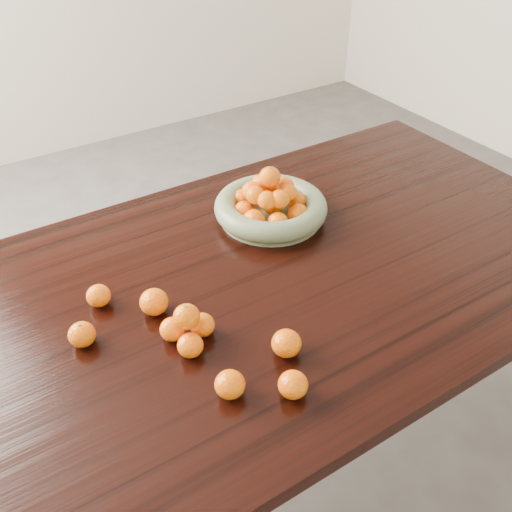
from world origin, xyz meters
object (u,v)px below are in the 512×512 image
orange_pyramid (188,329)px  loose_orange_0 (82,334)px  dining_table (239,311)px  fruit_bowl (270,205)px

orange_pyramid → loose_orange_0: 0.22m
loose_orange_0 → dining_table: bearing=-0.9°
fruit_bowl → loose_orange_0: bearing=-162.4°
dining_table → fruit_bowl: 0.33m
dining_table → orange_pyramid: bearing=-149.7°
loose_orange_0 → fruit_bowl: bearing=17.6°
dining_table → fruit_bowl: (0.23, 0.20, 0.13)m
orange_pyramid → loose_orange_0: bearing=148.8°
fruit_bowl → orange_pyramid: bearing=-143.4°
dining_table → fruit_bowl: fruit_bowl is taller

